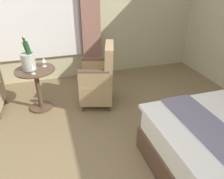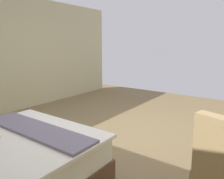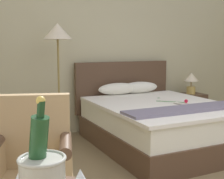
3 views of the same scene
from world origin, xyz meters
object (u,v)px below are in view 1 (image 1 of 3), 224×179
object	(u,v)px
wine_glass_near_edge	(44,60)
armchair_by_window	(99,80)
champagne_bucket	(28,59)
side_table_round	(38,85)
wine_glass_near_bucket	(32,68)

from	to	relation	value
wine_glass_near_edge	armchair_by_window	distance (m)	0.90
champagne_bucket	wine_glass_near_edge	bearing A→B (deg)	102.73
armchair_by_window	wine_glass_near_edge	bearing A→B (deg)	-103.72
side_table_round	wine_glass_near_edge	size ratio (longest dim) A/B	4.87
champagne_bucket	wine_glass_near_bucket	xyz separation A→B (m)	(0.19, 0.05, -0.06)
wine_glass_near_edge	wine_glass_near_bucket	bearing A→B (deg)	-33.94
wine_glass_near_edge	armchair_by_window	bearing A→B (deg)	76.28
champagne_bucket	wine_glass_near_edge	xyz separation A→B (m)	(-0.05, 0.21, -0.06)
side_table_round	wine_glass_near_bucket	size ratio (longest dim) A/B	4.96
wine_glass_near_bucket	armchair_by_window	size ratio (longest dim) A/B	0.14
side_table_round	wine_glass_near_bucket	world-z (taller)	wine_glass_near_bucket
wine_glass_near_bucket	champagne_bucket	bearing A→B (deg)	-165.04
wine_glass_near_bucket	wine_glass_near_edge	size ratio (longest dim) A/B	0.98
champagne_bucket	wine_glass_near_bucket	bearing A→B (deg)	14.96
wine_glass_near_edge	side_table_round	bearing A→B (deg)	-62.22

